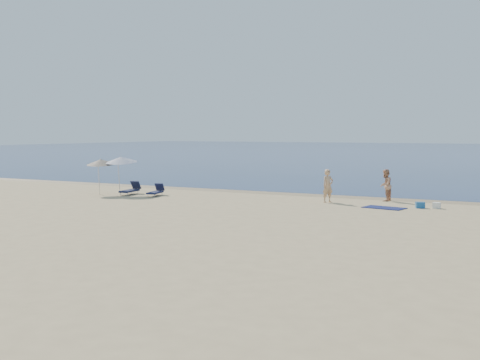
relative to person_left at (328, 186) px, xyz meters
name	(u,v)px	position (x,y,z in m)	size (l,w,h in m)	color
ground	(78,259)	(-1.72, -16.38, -0.85)	(160.00, 160.00, 0.00)	tan
sea	(478,152)	(-1.72, 83.62, -0.85)	(240.00, 160.00, 0.01)	#0C1D4D
wet_sand_strip	(317,195)	(-1.72, 3.02, -0.85)	(240.00, 1.60, 0.00)	#847254
person_left	(328,186)	(0.00, 0.00, 0.00)	(0.62, 0.41, 1.70)	tan
person_right	(385,185)	(2.46, 1.97, -0.02)	(0.81, 0.63, 1.67)	tan
beach_towel	(384,208)	(3.15, -0.94, -0.84)	(1.90, 1.06, 0.03)	#0E1547
white_bag	(437,205)	(5.37, 0.09, -0.71)	(0.33, 0.28, 0.28)	white
blue_cooler	(420,205)	(4.66, -0.14, -0.71)	(0.41, 0.29, 0.29)	#1D5B9E
umbrella_near	(121,160)	(-11.86, -1.82, 1.17)	(2.16, 2.18, 2.33)	silver
umbrella_far	(101,162)	(-12.94, -2.32, 1.03)	(2.08, 2.09, 2.17)	silver
lounger_left	(131,190)	(-11.43, -1.55, -0.58)	(0.79, 1.75, 0.74)	#141B39
lounger_right	(156,191)	(-9.68, -1.50, -0.61)	(0.83, 1.61, 0.68)	#161B3E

